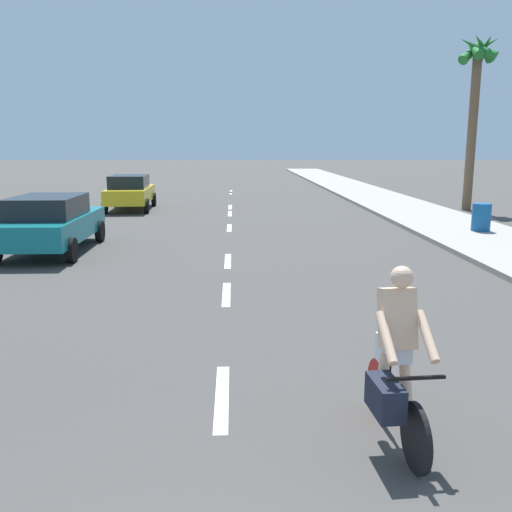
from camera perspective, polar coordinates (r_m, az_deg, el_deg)
ground_plane at (r=21.82m, az=-2.72°, el=3.64°), size 160.00×160.00×0.00m
sidewalk_strip at (r=25.03m, az=15.85°, el=4.39°), size 3.60×80.00×0.14m
lane_stripe_1 at (r=6.86m, az=-3.50°, el=-14.17°), size 0.16×1.80×0.01m
lane_stripe_2 at (r=11.19m, az=-3.05°, el=-3.91°), size 0.16×1.80×0.01m
lane_stripe_3 at (r=14.32m, az=-2.90°, el=-0.50°), size 0.16×1.80×0.01m
lane_stripe_4 at (r=19.92m, az=-2.76°, el=2.90°), size 0.16×1.80×0.01m
lane_stripe_5 at (r=24.01m, az=-2.69°, el=4.36°), size 0.16×1.80×0.01m
lane_stripe_6 at (r=26.47m, az=-2.66°, el=5.03°), size 0.16×1.80×0.01m
lane_stripe_7 at (r=34.10m, az=-2.60°, el=6.47°), size 0.16×1.80×0.01m
lane_stripe_8 at (r=35.09m, az=-2.60°, el=6.61°), size 0.16×1.80×0.01m
cyclist at (r=5.72m, az=13.99°, el=-10.85°), size 0.65×1.71×1.82m
parked_car_teal at (r=16.39m, az=-20.31°, el=3.30°), size 2.10×4.55×1.57m
parked_car_yellow at (r=25.96m, az=-12.78°, el=6.48°), size 2.06×4.27×1.57m
palm_tree_far at (r=27.02m, az=21.62°, el=16.49°), size 1.91×1.78×7.73m
trash_bin_far at (r=19.73m, az=22.08°, el=3.70°), size 0.60×0.60×0.90m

